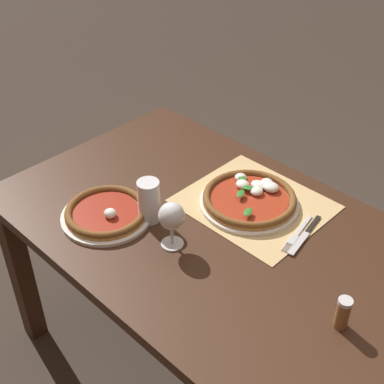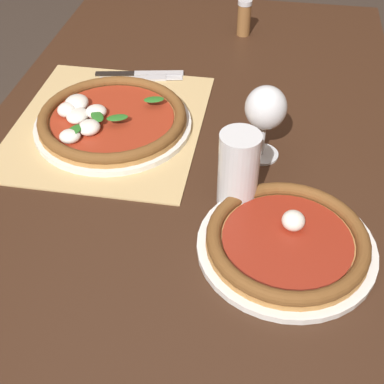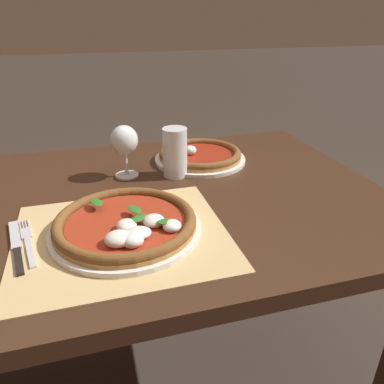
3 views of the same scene
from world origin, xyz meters
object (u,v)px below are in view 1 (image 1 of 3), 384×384
Objects in this scene: pizza_far at (106,213)px; pepper_shaker at (343,313)px; pizza_near at (250,198)px; wine_glass at (172,218)px; knife at (305,235)px; pint_glass at (149,202)px; fork at (298,233)px.

pepper_shaker is (-0.78, -0.15, 0.03)m from pizza_far.
wine_glass is at bearing 82.92° from pizza_near.
pepper_shaker is at bearing 154.75° from pizza_near.
knife is at bearing -130.32° from wine_glass.
pint_glass reaches higher than fork.
fork is at bearing -129.02° from wine_glass.
pizza_near is 3.44× the size of pepper_shaker.
pizza_near is 0.23m from knife.
wine_glass is at bearing 50.98° from fork.
wine_glass is at bearing 166.14° from pint_glass.
pint_glass is at bearing -138.36° from pizza_far.
fork is 0.02m from knife.
pepper_shaker is at bearing -169.32° from pizza_far.
pizza_far is (0.29, 0.38, -0.00)m from pizza_near.
fork is (-0.49, -0.36, -0.01)m from pizza_far.
knife is at bearing -152.64° from fork.
pizza_near is 0.48m from pizza_far.
pizza_far is 2.04× the size of pint_glass.
pint_glass is at bearing 57.80° from pizza_near.
pizza_near is at bearing -25.25° from pepper_shaker.
pizza_far is at bearing 36.10° from knife.
wine_glass reaches higher than pepper_shaker.
pepper_shaker is (-0.29, 0.22, 0.04)m from fork.
pizza_far reaches higher than fork.
knife is at bearing -145.48° from pint_glass.
pizza_far is at bearing 36.43° from fork.
knife is (-0.23, 0.01, -0.02)m from pizza_near.
wine_glass reaches higher than knife.
pepper_shaker reaches higher than pizza_near.
pizza_near is 0.21m from fork.
pizza_near reaches higher than knife.
pizza_near is at bearing -4.57° from fork.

